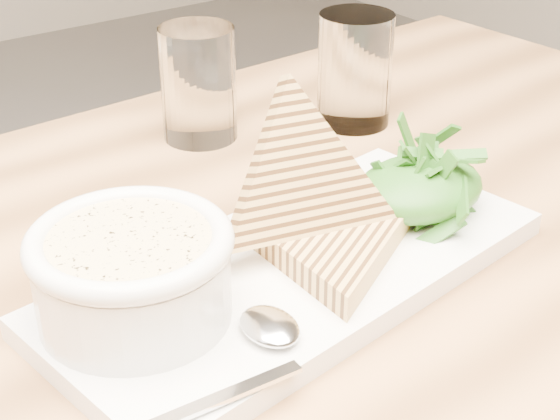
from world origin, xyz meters
TOP-DOWN VIEW (x-y plane):
  - table_top at (0.15, -0.00)m, footprint 1.23×0.85m
  - table_leg_br at (0.70, 0.34)m, footprint 0.06×0.06m
  - platter at (0.16, 0.01)m, footprint 0.39×0.21m
  - soup_bowl at (0.04, 0.02)m, footprint 0.12×0.12m
  - soup at (0.04, 0.02)m, footprint 0.10×0.10m
  - bowl_rim at (0.04, 0.02)m, footprint 0.13×0.13m
  - sandwich_flat at (0.18, 0.00)m, footprint 0.21×0.21m
  - sandwich_lean at (0.18, 0.03)m, footprint 0.18×0.17m
  - salad_base at (0.28, 0.02)m, footprint 0.11×0.08m
  - arugula_pile at (0.28, 0.02)m, footprint 0.11×0.10m
  - spoon_bowl at (0.10, -0.04)m, footprint 0.04×0.05m
  - spoon_handle at (0.03, -0.08)m, footprint 0.12×0.02m
  - glass_near at (0.24, 0.27)m, footprint 0.07×0.07m
  - glass_far at (0.38, 0.21)m, footprint 0.07×0.07m

SIDE VIEW (x-z plane):
  - table_leg_br at x=0.70m, z-range 0.00..0.71m
  - table_top at x=0.15m, z-range 0.71..0.75m
  - platter at x=0.16m, z-range 0.75..0.77m
  - spoon_handle at x=0.03m, z-range 0.77..0.78m
  - spoon_bowl at x=0.10m, z-range 0.77..0.78m
  - sandwich_flat at x=0.18m, z-range 0.77..0.79m
  - salad_base at x=0.28m, z-range 0.77..0.81m
  - soup_bowl at x=0.04m, z-range 0.77..0.82m
  - arugula_pile at x=0.28m, z-range 0.77..0.82m
  - glass_near at x=0.24m, z-range 0.75..0.86m
  - glass_far at x=0.38m, z-range 0.75..0.86m
  - sandwich_lean at x=0.18m, z-range 0.73..0.91m
  - soup at x=0.04m, z-range 0.82..0.83m
  - bowl_rim at x=0.04m, z-range 0.82..0.83m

